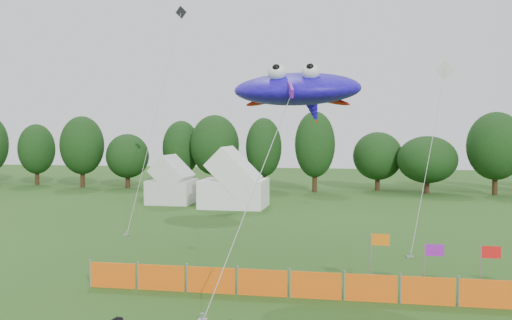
% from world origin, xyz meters
% --- Properties ---
extents(treeline, '(104.57, 8.78, 8.36)m').
position_xyz_m(treeline, '(1.61, 44.93, 4.18)').
color(treeline, '#382314').
rests_on(treeline, ground).
extents(tent_left, '(3.73, 3.73, 3.29)m').
position_xyz_m(tent_left, '(-12.25, 32.84, 1.66)').
color(tent_left, silver).
rests_on(tent_left, ground).
extents(tent_right, '(5.24, 4.19, 3.70)m').
position_xyz_m(tent_right, '(-6.50, 31.40, 1.87)').
color(tent_right, white).
rests_on(tent_right, ground).
extents(barrier_fence, '(21.90, 0.06, 1.00)m').
position_xyz_m(barrier_fence, '(3.98, 7.41, 0.50)').
color(barrier_fence, '#F85E0D').
rests_on(barrier_fence, ground).
extents(stingray_kite, '(5.99, 14.54, 9.01)m').
position_xyz_m(stingray_kite, '(0.87, 11.57, 7.99)').
color(stingray_kite, '#2510E4').
rests_on(stingray_kite, ground).
extents(small_kite_white, '(2.89, 5.38, 10.17)m').
position_xyz_m(small_kite_white, '(7.49, 18.46, 6.57)').
color(small_kite_white, white).
rests_on(small_kite_white, ground).
extents(small_kite_dark, '(1.16, 9.26, 15.30)m').
position_xyz_m(small_kite_dark, '(-9.67, 23.39, 8.93)').
color(small_kite_dark, black).
rests_on(small_kite_dark, ground).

